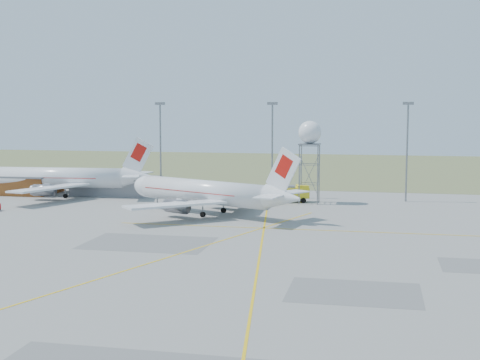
% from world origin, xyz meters
% --- Properties ---
extents(ground, '(400.00, 400.00, 0.00)m').
position_xyz_m(ground, '(0.00, 0.00, 0.00)').
color(ground, gray).
rests_on(ground, ground).
extents(grass_strip, '(400.00, 120.00, 0.03)m').
position_xyz_m(grass_strip, '(0.00, 140.00, 0.01)').
color(grass_strip, '#5C713E').
rests_on(grass_strip, ground).
extents(building_grey, '(19.00, 10.00, 3.90)m').
position_xyz_m(building_grey, '(-45.00, 64.00, 1.97)').
color(building_grey, slate).
rests_on(building_grey, ground).
extents(mast_a, '(2.20, 0.50, 20.50)m').
position_xyz_m(mast_a, '(-35.00, 66.00, 12.07)').
color(mast_a, slate).
rests_on(mast_a, ground).
extents(mast_b, '(2.20, 0.50, 20.50)m').
position_xyz_m(mast_b, '(-10.00, 66.00, 12.07)').
color(mast_b, slate).
rests_on(mast_b, ground).
extents(mast_c, '(2.20, 0.50, 20.50)m').
position_xyz_m(mast_c, '(18.00, 66.00, 12.07)').
color(mast_c, slate).
rests_on(mast_c, ground).
extents(airliner_main, '(36.01, 33.52, 12.92)m').
position_xyz_m(airliner_main, '(-18.20, 41.87, 3.96)').
color(airliner_main, white).
rests_on(airliner_main, ground).
extents(airliner_far, '(38.60, 37.45, 13.13)m').
position_xyz_m(airliner_far, '(-54.90, 59.17, 4.02)').
color(airliner_far, white).
rests_on(airliner_far, ground).
extents(radar_tower, '(4.62, 4.62, 16.71)m').
position_xyz_m(radar_tower, '(-1.37, 59.71, 9.38)').
color(radar_tower, slate).
rests_on(radar_tower, ground).
extents(fire_truck, '(9.28, 5.25, 3.53)m').
position_xyz_m(fire_truck, '(-5.65, 60.06, 1.69)').
color(fire_truck, yellow).
rests_on(fire_truck, ground).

